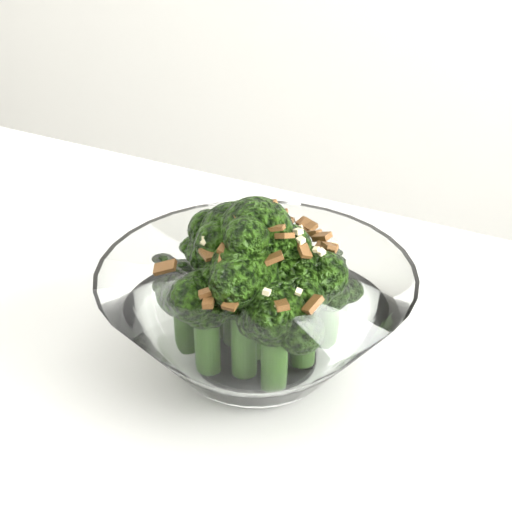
% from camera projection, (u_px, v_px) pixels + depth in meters
% --- Properties ---
extents(broccoli_dish, '(0.20, 0.20, 0.13)m').
position_uv_depth(broccoli_dish, '(255.00, 307.00, 0.51)').
color(broccoli_dish, white).
rests_on(broccoli_dish, table).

